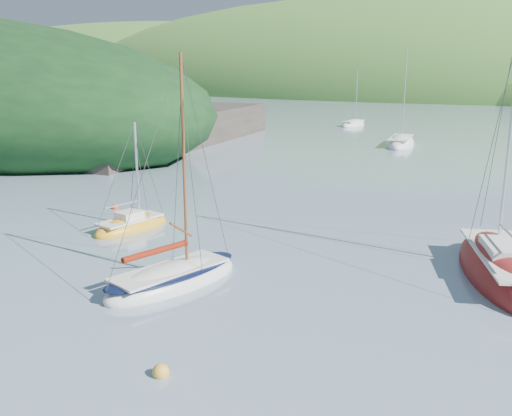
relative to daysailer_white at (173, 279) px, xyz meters
The scene contains 7 objects.
ground 4.25m from the daysailer_white, 61.10° to the right, with size 700.00×700.00×0.00m, color slate.
daysailer_white is the anchor object (origin of this frame).
sloop_red 13.58m from the daysailer_white, 35.64° to the left, with size 6.35×9.32×13.09m.
sailboat_yellow 8.49m from the daysailer_white, 144.91° to the left, with size 2.31×4.81×6.17m.
distant_sloop_a 43.84m from the daysailer_white, 96.57° to the left, with size 4.14×8.13×11.07m.
distant_sloop_c 62.05m from the daysailer_white, 106.04° to the left, with size 2.44×5.99×8.38m.
mooring_buoys 2.16m from the daysailer_white, ahead, with size 23.84×13.53×0.50m.
Camera 1 is at (12.08, -12.60, 8.57)m, focal length 40.00 mm.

